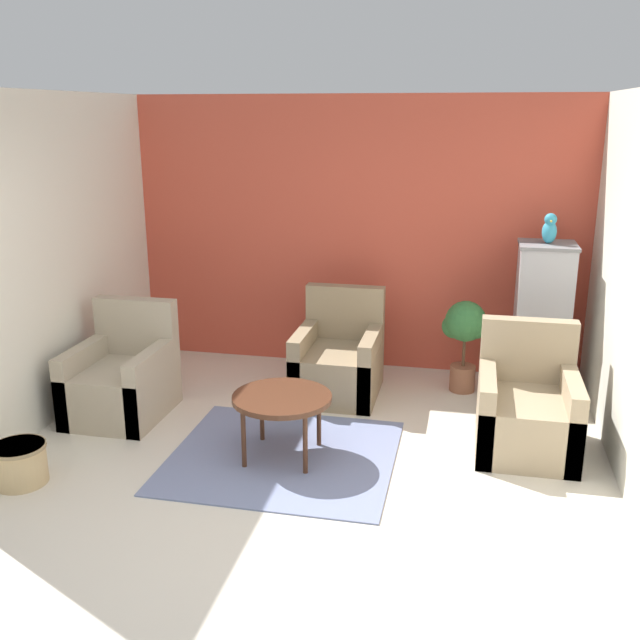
{
  "coord_description": "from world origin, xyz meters",
  "views": [
    {
      "loc": [
        1.13,
        -3.59,
        2.5
      ],
      "look_at": [
        0.0,
        1.65,
        0.93
      ],
      "focal_mm": 40.0,
      "sensor_mm": 36.0,
      "label": 1
    }
  ],
  "objects_px": {
    "birdcage": "(541,323)",
    "parrot": "(550,229)",
    "armchair_right": "(526,412)",
    "potted_plant": "(465,332)",
    "armchair_left": "(123,381)",
    "wicker_basket": "(20,463)",
    "armchair_middle": "(338,362)",
    "coffee_table": "(282,401)"
  },
  "relations": [
    {
      "from": "armchair_right",
      "to": "armchair_left",
      "type": "bearing_deg",
      "value": -179.07
    },
    {
      "from": "armchair_middle",
      "to": "potted_plant",
      "type": "xyz_separation_m",
      "value": [
        1.11,
        0.31,
        0.28
      ]
    },
    {
      "from": "armchair_left",
      "to": "parrot",
      "type": "bearing_deg",
      "value": 19.23
    },
    {
      "from": "armchair_middle",
      "to": "wicker_basket",
      "type": "relative_size",
      "value": 2.5
    },
    {
      "from": "armchair_right",
      "to": "potted_plant",
      "type": "height_order",
      "value": "armchair_right"
    },
    {
      "from": "birdcage",
      "to": "armchair_right",
      "type": "bearing_deg",
      "value": -98.08
    },
    {
      "from": "armchair_left",
      "to": "birdcage",
      "type": "distance_m",
      "value": 3.72
    },
    {
      "from": "wicker_basket",
      "to": "potted_plant",
      "type": "bearing_deg",
      "value": 39.05
    },
    {
      "from": "parrot",
      "to": "wicker_basket",
      "type": "height_order",
      "value": "parrot"
    },
    {
      "from": "parrot",
      "to": "wicker_basket",
      "type": "bearing_deg",
      "value": -145.8
    },
    {
      "from": "parrot",
      "to": "birdcage",
      "type": "bearing_deg",
      "value": -90.0
    },
    {
      "from": "armchair_left",
      "to": "wicker_basket",
      "type": "xyz_separation_m",
      "value": [
        -0.15,
        -1.26,
        -0.14
      ]
    },
    {
      "from": "potted_plant",
      "to": "armchair_right",
      "type": "bearing_deg",
      "value": -65.5
    },
    {
      "from": "armchair_left",
      "to": "parrot",
      "type": "xyz_separation_m",
      "value": [
        3.49,
        1.22,
        1.23
      ]
    },
    {
      "from": "birdcage",
      "to": "parrot",
      "type": "xyz_separation_m",
      "value": [
        -0.0,
        0.0,
        0.85
      ]
    },
    {
      "from": "birdcage",
      "to": "potted_plant",
      "type": "height_order",
      "value": "birdcage"
    },
    {
      "from": "parrot",
      "to": "potted_plant",
      "type": "bearing_deg",
      "value": -174.69
    },
    {
      "from": "coffee_table",
      "to": "potted_plant",
      "type": "relative_size",
      "value": 0.86
    },
    {
      "from": "armchair_right",
      "to": "potted_plant",
      "type": "relative_size",
      "value": 1.1
    },
    {
      "from": "armchair_left",
      "to": "potted_plant",
      "type": "xyz_separation_m",
      "value": [
        2.83,
        1.16,
        0.28
      ]
    },
    {
      "from": "armchair_right",
      "to": "birdcage",
      "type": "distance_m",
      "value": 1.23
    },
    {
      "from": "coffee_table",
      "to": "potted_plant",
      "type": "xyz_separation_m",
      "value": [
        1.28,
        1.65,
        0.12
      ]
    },
    {
      "from": "armchair_middle",
      "to": "parrot",
      "type": "bearing_deg",
      "value": 11.7
    },
    {
      "from": "armchair_middle",
      "to": "armchair_right",
      "type": "bearing_deg",
      "value": -26.2
    },
    {
      "from": "coffee_table",
      "to": "wicker_basket",
      "type": "bearing_deg",
      "value": -155.64
    },
    {
      "from": "birdcage",
      "to": "parrot",
      "type": "relative_size",
      "value": 5.21
    },
    {
      "from": "armchair_middle",
      "to": "birdcage",
      "type": "distance_m",
      "value": 1.86
    },
    {
      "from": "birdcage",
      "to": "parrot",
      "type": "distance_m",
      "value": 0.85
    },
    {
      "from": "wicker_basket",
      "to": "birdcage",
      "type": "bearing_deg",
      "value": 34.17
    },
    {
      "from": "coffee_table",
      "to": "potted_plant",
      "type": "bearing_deg",
      "value": 52.07
    },
    {
      "from": "armchair_right",
      "to": "birdcage",
      "type": "bearing_deg",
      "value": 81.92
    },
    {
      "from": "wicker_basket",
      "to": "coffee_table",
      "type": "bearing_deg",
      "value": 24.36
    },
    {
      "from": "armchair_left",
      "to": "armchair_right",
      "type": "relative_size",
      "value": 1.0
    },
    {
      "from": "parrot",
      "to": "wicker_basket",
      "type": "distance_m",
      "value": 4.61
    },
    {
      "from": "armchair_left",
      "to": "potted_plant",
      "type": "distance_m",
      "value": 3.07
    },
    {
      "from": "armchair_right",
      "to": "parrot",
      "type": "relative_size",
      "value": 3.5
    },
    {
      "from": "armchair_middle",
      "to": "wicker_basket",
      "type": "xyz_separation_m",
      "value": [
        -1.86,
        -2.11,
        -0.14
      ]
    },
    {
      "from": "armchair_middle",
      "to": "parrot",
      "type": "distance_m",
      "value": 2.2
    },
    {
      "from": "coffee_table",
      "to": "armchair_middle",
      "type": "height_order",
      "value": "armchair_middle"
    },
    {
      "from": "wicker_basket",
      "to": "armchair_middle",
      "type": "bearing_deg",
      "value": 48.55
    },
    {
      "from": "armchair_middle",
      "to": "birdcage",
      "type": "xyz_separation_m",
      "value": [
        1.78,
        0.37,
        0.38
      ]
    },
    {
      "from": "armchair_left",
      "to": "armchair_right",
      "type": "xyz_separation_m",
      "value": [
        3.33,
        0.05,
        0.0
      ]
    }
  ]
}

